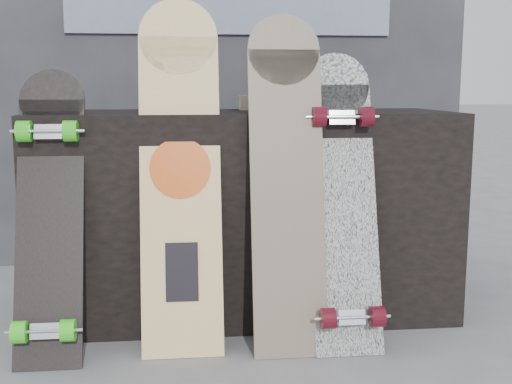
{
  "coord_description": "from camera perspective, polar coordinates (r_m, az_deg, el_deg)",
  "views": [
    {
      "loc": [
        -0.22,
        -2.0,
        0.89
      ],
      "look_at": [
        0.01,
        0.2,
        0.53
      ],
      "focal_mm": 45.0,
      "sensor_mm": 36.0,
      "label": 1
    }
  ],
  "objects": [
    {
      "name": "merch_box_purple",
      "position": [
        2.55,
        -7.46,
        8.25
      ],
      "size": [
        0.18,
        0.12,
        0.1
      ],
      "primitive_type": "cube",
      "color": "navy",
      "rests_on": "vendor_table"
    },
    {
      "name": "merch_box_small",
      "position": [
        2.58,
        4.96,
        8.53
      ],
      "size": [
        0.14,
        0.14,
        0.12
      ],
      "primitive_type": "cube",
      "color": "navy",
      "rests_on": "vendor_table"
    },
    {
      "name": "longboard_geisha",
      "position": [
        2.21,
        -6.76,
        2.54
      ],
      "size": [
        0.27,
        0.32,
        1.2
      ],
      "rotation": [
        -0.24,
        0.0,
        0.0
      ],
      "color": "beige",
      "rests_on": "ground"
    },
    {
      "name": "merch_box_flat",
      "position": [
        2.69,
        0.92,
        7.95
      ],
      "size": [
        0.22,
        0.1,
        0.06
      ],
      "primitive_type": "cube",
      "color": "#D1B78C",
      "rests_on": "vendor_table"
    },
    {
      "name": "vendor_table",
      "position": [
        2.56,
        -1.02,
        -1.81
      ],
      "size": [
        1.6,
        0.6,
        0.8
      ],
      "primitive_type": "cube",
      "color": "black",
      "rests_on": "ground"
    },
    {
      "name": "ground",
      "position": [
        2.2,
        0.21,
        -14.61
      ],
      "size": [
        60.0,
        60.0,
        0.0
      ],
      "primitive_type": "plane",
      "color": "slate",
      "rests_on": "ground"
    },
    {
      "name": "booth",
      "position": [
        3.37,
        -2.38,
        12.85
      ],
      "size": [
        2.4,
        0.22,
        2.2
      ],
      "color": "#2F2F34",
      "rests_on": "ground"
    },
    {
      "name": "longboard_cascadia",
      "position": [
        2.23,
        7.73,
        -0.29
      ],
      "size": [
        0.24,
        0.37,
        1.02
      ],
      "rotation": [
        -0.3,
        0.0,
        0.0
      ],
      "color": "white",
      "rests_on": "ground"
    },
    {
      "name": "skateboard_dark",
      "position": [
        2.22,
        -17.89,
        -1.51
      ],
      "size": [
        0.22,
        0.38,
        0.96
      ],
      "rotation": [
        -0.32,
        0.0,
        0.0
      ],
      "color": "black",
      "rests_on": "ground"
    },
    {
      "name": "longboard_celtic",
      "position": [
        2.18,
        2.74,
        1.78
      ],
      "size": [
        0.25,
        0.27,
        1.15
      ],
      "rotation": [
        -0.22,
        0.0,
        0.0
      ],
      "color": "tan",
      "rests_on": "ground"
    }
  ]
}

